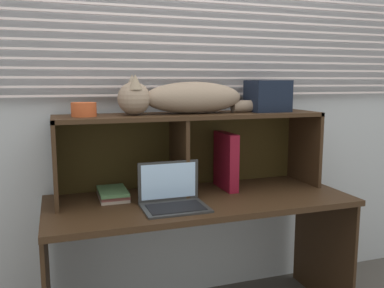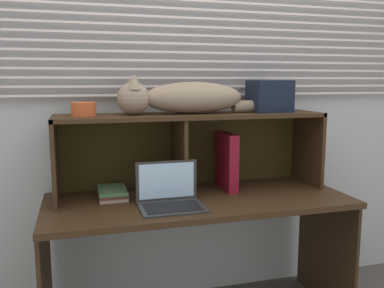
% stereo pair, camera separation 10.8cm
% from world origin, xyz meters
% --- Properties ---
extents(back_panel_with_blinds, '(4.40, 0.08, 2.50)m').
position_xyz_m(back_panel_with_blinds, '(0.00, 0.55, 1.26)').
color(back_panel_with_blinds, '#B3B6BC').
rests_on(back_panel_with_blinds, ground).
extents(desk, '(1.58, 0.63, 0.71)m').
position_xyz_m(desk, '(0.00, 0.19, 0.58)').
color(desk, '#342113').
rests_on(desk, ground).
extents(hutch_shelf_unit, '(1.45, 0.34, 0.43)m').
position_xyz_m(hutch_shelf_unit, '(-0.01, 0.37, 1.01)').
color(hutch_shelf_unit, '#342113').
rests_on(hutch_shelf_unit, desk).
extents(cat, '(0.93, 0.19, 0.21)m').
position_xyz_m(cat, '(-0.05, 0.33, 1.23)').
color(cat, gray).
rests_on(cat, hutch_shelf_unit).
extents(laptop, '(0.31, 0.24, 0.21)m').
position_xyz_m(laptop, '(-0.18, 0.10, 0.75)').
color(laptop, '#2D2D2D').
rests_on(laptop, desk).
extents(binder_upright, '(0.06, 0.24, 0.32)m').
position_xyz_m(binder_upright, '(0.20, 0.33, 0.87)').
color(binder_upright, maroon).
rests_on(binder_upright, desk).
extents(book_stack, '(0.15, 0.24, 0.05)m').
position_xyz_m(book_stack, '(-0.44, 0.33, 0.73)').
color(book_stack, '#A18E80').
rests_on(book_stack, desk).
extents(small_basket, '(0.12, 0.12, 0.07)m').
position_xyz_m(small_basket, '(-0.57, 0.33, 1.17)').
color(small_basket, '#C55027').
rests_on(small_basket, hutch_shelf_unit).
extents(storage_box, '(0.22, 0.19, 0.18)m').
position_xyz_m(storage_box, '(0.46, 0.33, 1.23)').
color(storage_box, black).
rests_on(storage_box, hutch_shelf_unit).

